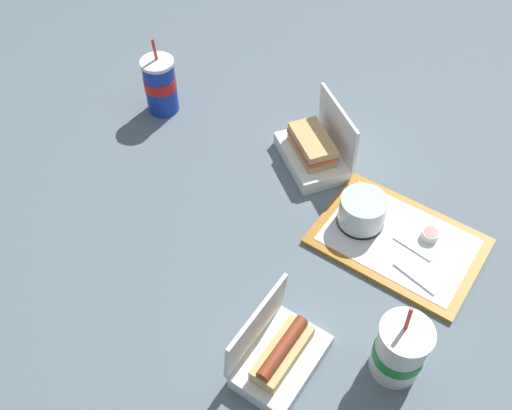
% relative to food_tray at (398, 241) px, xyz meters
% --- Properties ---
extents(ground_plane, '(3.20, 3.20, 0.00)m').
position_rel_food_tray_xyz_m(ground_plane, '(0.35, 0.10, -0.01)').
color(ground_plane, slate).
extents(food_tray, '(0.40, 0.30, 0.01)m').
position_rel_food_tray_xyz_m(food_tray, '(0.00, 0.00, 0.00)').
color(food_tray, '#A56619').
rests_on(food_tray, ground_plane).
extents(cake_container, '(0.11, 0.11, 0.08)m').
position_rel_food_tray_xyz_m(cake_container, '(0.10, -0.01, 0.04)').
color(cake_container, black).
rests_on(cake_container, food_tray).
extents(ketchup_cup, '(0.04, 0.04, 0.02)m').
position_rel_food_tray_xyz_m(ketchup_cup, '(-0.06, -0.04, 0.02)').
color(ketchup_cup, white).
rests_on(ketchup_cup, food_tray).
extents(napkin_stack, '(0.12, 0.12, 0.00)m').
position_rel_food_tray_xyz_m(napkin_stack, '(-0.05, -0.03, 0.01)').
color(napkin_stack, white).
rests_on(napkin_stack, food_tray).
extents(plastic_fork, '(0.11, 0.05, 0.00)m').
position_rel_food_tray_xyz_m(plastic_fork, '(-0.07, 0.09, 0.01)').
color(plastic_fork, white).
rests_on(plastic_fork, food_tray).
extents(clamshell_hotdog_front, '(0.15, 0.20, 0.16)m').
position_rel_food_tray_xyz_m(clamshell_hotdog_front, '(0.11, 0.40, 0.03)').
color(clamshell_hotdog_front, white).
rests_on(clamshell_hotdog_front, ground_plane).
extents(clamshell_sandwich_left, '(0.24, 0.24, 0.17)m').
position_rel_food_tray_xyz_m(clamshell_sandwich_left, '(0.28, -0.15, 0.04)').
color(clamshell_sandwich_left, white).
rests_on(clamshell_sandwich_left, ground_plane).
extents(soda_cup_left, '(0.09, 0.09, 0.22)m').
position_rel_food_tray_xyz_m(soda_cup_left, '(0.75, -0.14, 0.08)').
color(soda_cup_left, '#1938B7').
rests_on(soda_cup_left, ground_plane).
extents(soda_cup_corner, '(0.10, 0.10, 0.21)m').
position_rel_food_tray_xyz_m(soda_cup_corner, '(-0.09, 0.30, 0.07)').
color(soda_cup_corner, white).
rests_on(soda_cup_corner, ground_plane).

